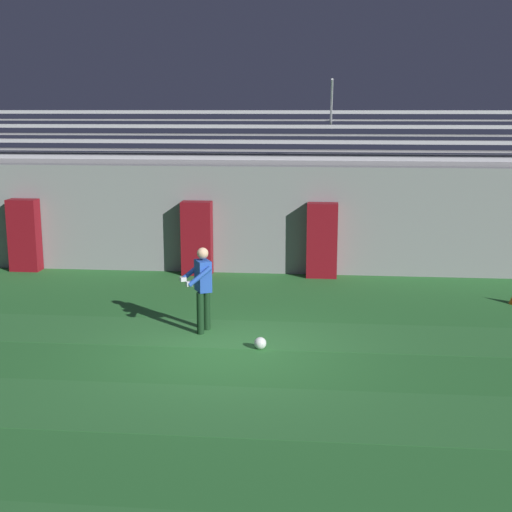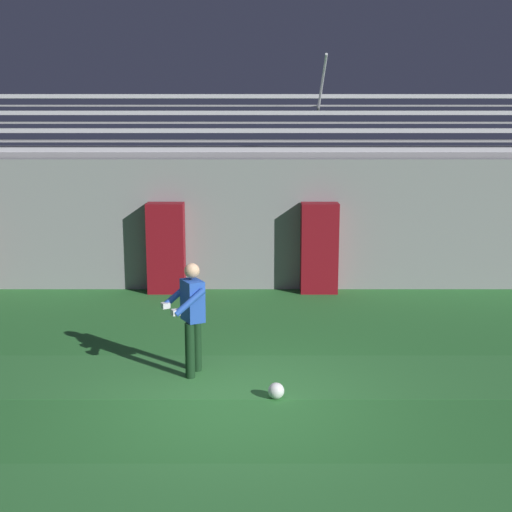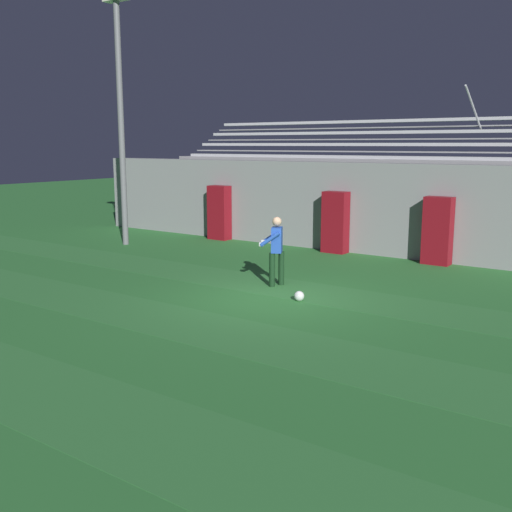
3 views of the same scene
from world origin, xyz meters
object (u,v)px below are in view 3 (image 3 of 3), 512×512
at_px(padding_pillar_gate_left, 335,222).
at_px(padding_pillar_far_left, 219,213).
at_px(floodlight_pole, 119,86).
at_px(soccer_ball, 299,296).
at_px(padding_pillar_gate_right, 438,231).
at_px(goalkeeper, 276,247).

xyz_separation_m(padding_pillar_gate_left, padding_pillar_far_left, (-4.64, 0.00, 0.00)).
xyz_separation_m(floodlight_pole, soccer_ball, (8.73, -3.02, -5.10)).
distance_m(padding_pillar_gate_left, padding_pillar_far_left, 4.64).
height_order(padding_pillar_gate_left, padding_pillar_gate_right, same).
bearing_deg(goalkeeper, soccer_ball, -36.88).
relative_size(padding_pillar_far_left, floodlight_pole, 0.23).
bearing_deg(padding_pillar_gate_left, floodlight_pole, -157.48).
bearing_deg(goalkeeper, padding_pillar_far_left, 139.26).
bearing_deg(soccer_ball, padding_pillar_far_left, 139.91).
xyz_separation_m(goalkeeper, soccer_ball, (1.20, -0.90, -0.84)).
xyz_separation_m(padding_pillar_gate_left, soccer_ball, (2.17, -5.73, -0.85)).
distance_m(padding_pillar_far_left, goalkeeper, 7.41).
distance_m(padding_pillar_far_left, floodlight_pole, 5.40).
relative_size(goalkeeper, soccer_ball, 7.59).
bearing_deg(padding_pillar_gate_left, goalkeeper, -78.67).
xyz_separation_m(padding_pillar_gate_right, goalkeeper, (-2.27, -4.83, -0.00)).
relative_size(floodlight_pole, goalkeeper, 4.95).
xyz_separation_m(floodlight_pole, goalkeeper, (7.53, -2.11, -4.25)).
bearing_deg(padding_pillar_gate_left, soccer_ball, -69.27).
relative_size(padding_pillar_far_left, soccer_ball, 8.71).
bearing_deg(floodlight_pole, padding_pillar_gate_right, 15.52).
bearing_deg(floodlight_pole, goalkeeper, -15.69).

